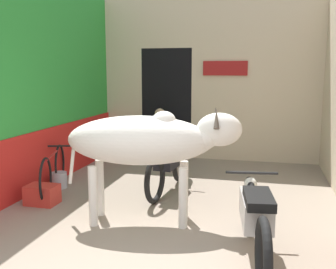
# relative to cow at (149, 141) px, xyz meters

# --- Properties ---
(wall_left_shopfront) EXTENTS (0.25, 5.50, 3.43)m
(wall_left_shopfront) POSITION_rel_cow_xyz_m (-2.21, 0.99, 0.61)
(wall_left_shopfront) COLOR green
(wall_left_shopfront) RESTS_ON ground_plane
(wall_back_with_doorway) EXTENTS (4.62, 0.93, 3.43)m
(wall_back_with_doorway) POSITION_rel_cow_xyz_m (-0.18, 4.03, 0.46)
(wall_back_with_doorway) COLOR beige
(wall_back_with_doorway) RESTS_ON ground_plane
(cow) EXTENTS (2.22, 0.95, 1.49)m
(cow) POSITION_rel_cow_xyz_m (0.00, 0.00, 0.00)
(cow) COLOR silver
(cow) RESTS_ON ground_plane
(motorcycle_near) EXTENTS (0.58, 1.95, 0.79)m
(motorcycle_near) POSITION_rel_cow_xyz_m (1.34, -0.70, -0.60)
(motorcycle_near) COLOR black
(motorcycle_near) RESTS_ON ground_plane
(motorcycle_far) EXTENTS (0.58, 1.91, 0.81)m
(motorcycle_far) POSITION_rel_cow_xyz_m (-0.06, 1.29, -0.59)
(motorcycle_far) COLOR black
(motorcycle_far) RESTS_ON ground_plane
(bicycle) EXTENTS (0.60, 1.59, 0.68)m
(bicycle) POSITION_rel_cow_xyz_m (-1.83, 0.81, -0.70)
(bicycle) COLOR black
(bicycle) RESTS_ON ground_plane
(shopkeeper_seated) EXTENTS (0.45, 0.34, 1.14)m
(shopkeeper_seated) POSITION_rel_cow_xyz_m (-0.73, 3.17, -0.46)
(shopkeeper_seated) COLOR #3D3842
(shopkeeper_seated) RESTS_ON ground_plane
(plastic_stool) EXTENTS (0.32, 0.32, 0.40)m
(plastic_stool) POSITION_rel_cow_xyz_m (-1.00, 3.12, -0.83)
(plastic_stool) COLOR #2856B2
(plastic_stool) RESTS_ON ground_plane
(crate) EXTENTS (0.44, 0.32, 0.28)m
(crate) POSITION_rel_cow_xyz_m (-1.69, 0.25, -0.91)
(crate) COLOR red
(crate) RESTS_ON ground_plane
(bucket) EXTENTS (0.26, 0.26, 0.26)m
(bucket) POSITION_rel_cow_xyz_m (-1.86, 1.03, -0.92)
(bucket) COLOR #A8A8B2
(bucket) RESTS_ON ground_plane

